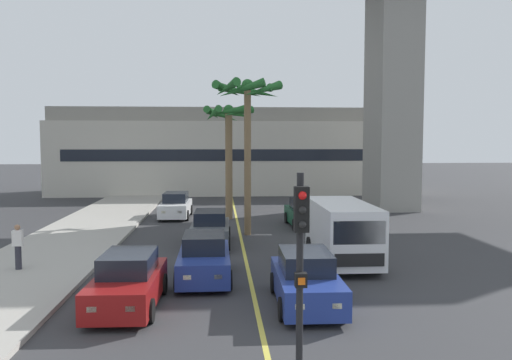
{
  "coord_description": "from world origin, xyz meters",
  "views": [
    {
      "loc": [
        -1.03,
        -0.46,
        4.72
      ],
      "look_at": [
        0.0,
        14.0,
        3.64
      ],
      "focal_mm": 36.12,
      "sensor_mm": 36.0,
      "label": 1
    }
  ],
  "objects": [
    {
      "name": "traffic_light_median_near",
      "position": [
        0.33,
        8.01,
        2.71
      ],
      "size": [
        0.24,
        0.37,
        4.2
      ],
      "color": "black",
      "rests_on": "ground"
    },
    {
      "name": "car_queue_sixth",
      "position": [
        -3.76,
        31.51,
        0.72
      ],
      "size": [
        1.93,
        4.15,
        1.56
      ],
      "color": "white",
      "rests_on": "ground"
    },
    {
      "name": "palm_tree_near_median",
      "position": [
        -0.48,
        30.75,
        5.49
      ],
      "size": [
        3.13,
        3.24,
        6.93
      ],
      "color": "brown",
      "rests_on": "ground"
    },
    {
      "name": "delivery_van",
      "position": [
        3.69,
        18.94,
        1.29
      ],
      "size": [
        2.19,
        5.26,
        2.36
      ],
      "color": "white",
      "rests_on": "ground"
    },
    {
      "name": "palm_tree_mid_median",
      "position": [
        0.36,
        25.35,
        6.54
      ],
      "size": [
        3.55,
        3.58,
        7.82
      ],
      "color": "brown",
      "rests_on": "ground"
    },
    {
      "name": "pier_building_backdrop",
      "position": [
        0.0,
        47.51,
        3.78
      ],
      "size": [
        31.76,
        8.04,
        7.67
      ],
      "color": "beige",
      "rests_on": "ground"
    },
    {
      "name": "car_queue_second",
      "position": [
        -3.64,
        14.13,
        0.72
      ],
      "size": [
        1.92,
        4.15,
        1.56
      ],
      "color": "maroon",
      "rests_on": "ground"
    },
    {
      "name": "car_queue_front",
      "position": [
        3.71,
        27.64,
        0.72
      ],
      "size": [
        1.95,
        4.16,
        1.56
      ],
      "color": "#0C4728",
      "rests_on": "ground"
    },
    {
      "name": "lane_stripe_center",
      "position": [
        0.0,
        24.0,
        0.0
      ],
      "size": [
        0.14,
        56.0,
        0.01
      ],
      "primitive_type": "cube",
      "color": "#DBCC4C",
      "rests_on": "ground"
    },
    {
      "name": "car_queue_fifth",
      "position": [
        1.45,
        13.99,
        0.72
      ],
      "size": [
        1.89,
        4.13,
        1.56
      ],
      "color": "navy",
      "rests_on": "ground"
    },
    {
      "name": "car_queue_fourth",
      "position": [
        -1.57,
        16.97,
        0.72
      ],
      "size": [
        1.86,
        4.11,
        1.56
      ],
      "color": "navy",
      "rests_on": "ground"
    },
    {
      "name": "car_queue_third",
      "position": [
        -1.47,
        22.89,
        0.72
      ],
      "size": [
        1.9,
        4.13,
        1.56
      ],
      "color": "#4C5156",
      "rests_on": "ground"
    },
    {
      "name": "pedestrian_mid_block",
      "position": [
        -8.24,
        18.26,
        1.0
      ],
      "size": [
        0.34,
        0.22,
        1.62
      ],
      "color": "#2D2D38",
      "rests_on": "sidewalk_left"
    }
  ]
}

